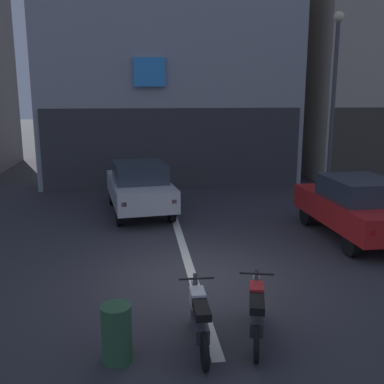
{
  "coord_description": "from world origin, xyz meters",
  "views": [
    {
      "loc": [
        -1.09,
        -8.66,
        3.78
      ],
      "look_at": [
        0.23,
        2.0,
        1.4
      ],
      "focal_mm": 41.99,
      "sensor_mm": 36.0,
      "label": 1
    }
  ],
  "objects_px": {
    "street_lamp": "(334,88)",
    "trash_bin": "(117,333)",
    "car_red_parked_kerbside": "(356,206)",
    "motorcycle_red_row_left_mid": "(256,312)",
    "car_silver_crossing_near": "(139,186)",
    "motorcycle_white_row_leftmost": "(199,318)"
  },
  "relations": [
    {
      "from": "car_silver_crossing_near",
      "to": "car_red_parked_kerbside",
      "type": "bearing_deg",
      "value": -30.27
    },
    {
      "from": "street_lamp",
      "to": "trash_bin",
      "type": "distance_m",
      "value": 12.19
    },
    {
      "from": "car_red_parked_kerbside",
      "to": "motorcycle_red_row_left_mid",
      "type": "height_order",
      "value": "car_red_parked_kerbside"
    },
    {
      "from": "motorcycle_white_row_leftmost",
      "to": "motorcycle_red_row_left_mid",
      "type": "height_order",
      "value": "same"
    },
    {
      "from": "car_red_parked_kerbside",
      "to": "trash_bin",
      "type": "bearing_deg",
      "value": -140.94
    },
    {
      "from": "motorcycle_white_row_leftmost",
      "to": "trash_bin",
      "type": "height_order",
      "value": "motorcycle_white_row_leftmost"
    },
    {
      "from": "motorcycle_white_row_leftmost",
      "to": "motorcycle_red_row_left_mid",
      "type": "distance_m",
      "value": 0.91
    },
    {
      "from": "car_red_parked_kerbside",
      "to": "trash_bin",
      "type": "xyz_separation_m",
      "value": [
        -6.03,
        -4.89,
        -0.46
      ]
    },
    {
      "from": "car_red_parked_kerbside",
      "to": "trash_bin",
      "type": "height_order",
      "value": "car_red_parked_kerbside"
    },
    {
      "from": "motorcycle_red_row_left_mid",
      "to": "street_lamp",
      "type": "bearing_deg",
      "value": 60.56
    },
    {
      "from": "car_red_parked_kerbside",
      "to": "motorcycle_white_row_leftmost",
      "type": "height_order",
      "value": "car_red_parked_kerbside"
    },
    {
      "from": "car_red_parked_kerbside",
      "to": "motorcycle_white_row_leftmost",
      "type": "xyz_separation_m",
      "value": [
        -4.81,
        -4.65,
        -0.43
      ]
    },
    {
      "from": "street_lamp",
      "to": "car_silver_crossing_near",
      "type": "bearing_deg",
      "value": -171.19
    },
    {
      "from": "motorcycle_red_row_left_mid",
      "to": "motorcycle_white_row_leftmost",
      "type": "bearing_deg",
      "value": -174.89
    },
    {
      "from": "car_red_parked_kerbside",
      "to": "street_lamp",
      "type": "relative_size",
      "value": 0.65
    },
    {
      "from": "car_silver_crossing_near",
      "to": "car_red_parked_kerbside",
      "type": "xyz_separation_m",
      "value": [
        5.63,
        -3.28,
        0.0
      ]
    },
    {
      "from": "motorcycle_white_row_leftmost",
      "to": "car_red_parked_kerbside",
      "type": "bearing_deg",
      "value": 44.06
    },
    {
      "from": "motorcycle_white_row_leftmost",
      "to": "car_silver_crossing_near",
      "type": "bearing_deg",
      "value": 95.87
    },
    {
      "from": "car_silver_crossing_near",
      "to": "street_lamp",
      "type": "height_order",
      "value": "street_lamp"
    },
    {
      "from": "trash_bin",
      "to": "street_lamp",
      "type": "bearing_deg",
      "value": 52.21
    },
    {
      "from": "car_silver_crossing_near",
      "to": "motorcycle_white_row_leftmost",
      "type": "relative_size",
      "value": 2.57
    },
    {
      "from": "car_silver_crossing_near",
      "to": "street_lamp",
      "type": "distance_m",
      "value": 7.48
    }
  ]
}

